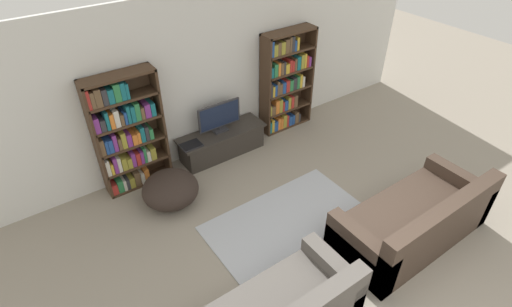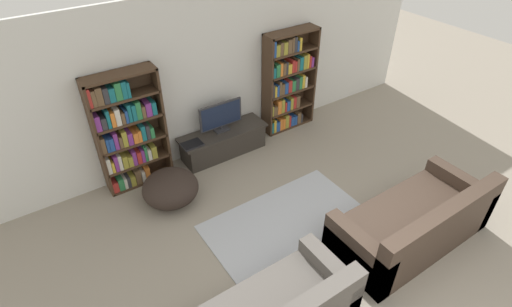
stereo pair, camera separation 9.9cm
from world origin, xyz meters
TOP-DOWN VIEW (x-y plane):
  - wall_back at (0.00, 4.23)m, footprint 8.80×0.06m
  - bookshelf_left at (-1.33, 4.05)m, footprint 0.98×0.30m
  - bookshelf_right at (1.50, 4.05)m, footprint 0.98×0.30m
  - tv_stand at (0.13, 3.93)m, footprint 1.47×0.48m
  - television at (0.13, 3.97)m, footprint 0.74×0.16m
  - laptop at (-0.46, 3.86)m, footprint 0.32×0.24m
  - area_rug at (0.03, 1.71)m, footprint 2.17×1.95m
  - couch_right_sofa at (1.16, 0.94)m, footprint 2.08×0.96m
  - beanbag_ottoman at (-1.07, 3.35)m, footprint 0.80×0.80m

SIDE VIEW (x-z plane):
  - area_rug at x=0.03m, z-range 0.00..0.02m
  - tv_stand at x=0.13m, z-range 0.00..0.43m
  - beanbag_ottoman at x=-1.07m, z-range 0.00..0.45m
  - couch_right_sofa at x=1.16m, z-range -0.14..0.71m
  - laptop at x=-0.46m, z-range 0.43..0.46m
  - television at x=0.13m, z-range 0.45..0.95m
  - bookshelf_right at x=1.50m, z-range -0.01..1.77m
  - bookshelf_left at x=-1.33m, z-range 0.00..1.78m
  - wall_back at x=0.00m, z-range 0.00..2.60m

